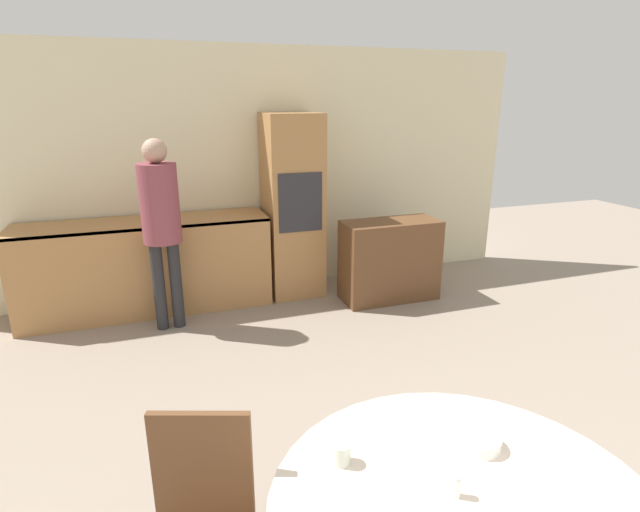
{
  "coord_description": "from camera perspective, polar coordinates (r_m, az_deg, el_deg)",
  "views": [
    {
      "loc": [
        -1.05,
        -0.02,
        2.06
      ],
      "look_at": [
        -0.04,
        2.89,
        1.09
      ],
      "focal_mm": 28.0,
      "sensor_mm": 36.0,
      "label": 1
    }
  ],
  "objects": [
    {
      "name": "oven_unit",
      "position": [
        5.36,
        -3.15,
        5.68
      ],
      "size": [
        0.57,
        0.59,
        1.93
      ],
      "color": "#AD7A47",
      "rests_on": "ground_plane"
    },
    {
      "name": "cup",
      "position": [
        2.03,
        2.45,
        -21.63
      ],
      "size": [
        0.07,
        0.07,
        0.08
      ],
      "color": "silver",
      "rests_on": "dining_table"
    },
    {
      "name": "kitchen_counter",
      "position": [
        5.28,
        -19.14,
        -0.94
      ],
      "size": [
        2.4,
        0.6,
        0.93
      ],
      "color": "#AD7A47",
      "rests_on": "ground_plane"
    },
    {
      "name": "salt_shaker",
      "position": [
        1.96,
        15.33,
        -24.0
      ],
      "size": [
        0.03,
        0.03,
        0.09
      ],
      "color": "white",
      "rests_on": "dining_table"
    },
    {
      "name": "bowl_near",
      "position": [
        2.2,
        17.8,
        -19.56
      ],
      "size": [
        0.16,
        0.16,
        0.05
      ],
      "color": "white",
      "rests_on": "dining_table"
    },
    {
      "name": "wall_back",
      "position": [
        5.53,
        -8.14,
        9.43
      ],
      "size": [
        6.36,
        0.05,
        2.6
      ],
      "color": "beige",
      "rests_on": "ground_plane"
    },
    {
      "name": "sideboard",
      "position": [
        5.34,
        7.96,
        -0.49
      ],
      "size": [
        1.02,
        0.45,
        0.85
      ],
      "color": "brown",
      "rests_on": "ground_plane"
    },
    {
      "name": "person_standing",
      "position": [
        4.63,
        -17.74,
        4.53
      ],
      "size": [
        0.34,
        0.34,
        1.75
      ],
      "color": "#262628",
      "rests_on": "ground_plane"
    }
  ]
}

